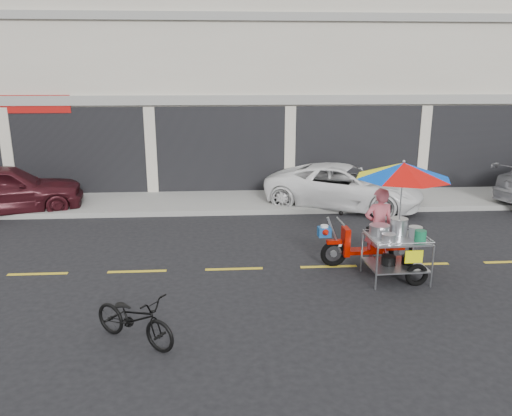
{
  "coord_description": "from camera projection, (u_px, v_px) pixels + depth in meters",
  "views": [
    {
      "loc": [
        -2.19,
        -9.7,
        4.0
      ],
      "look_at": [
        -1.5,
        0.6,
        1.15
      ],
      "focal_mm": 35.0,
      "sensor_mm": 36.0,
      "label": 1
    }
  ],
  "objects": [
    {
      "name": "food_vendor_rig",
      "position": [
        392.0,
        202.0,
        9.83
      ],
      "size": [
        2.41,
        1.89,
        2.38
      ],
      "rotation": [
        0.0,
        0.0,
        0.04
      ],
      "color": "black",
      "rests_on": "ground"
    },
    {
      "name": "maroon_sedan",
      "position": [
        4.0,
        189.0,
        14.24
      ],
      "size": [
        4.6,
        2.92,
        1.46
      ],
      "primitive_type": "imported",
      "rotation": [
        0.0,
        0.0,
        1.87
      ],
      "color": "#3D1117",
      "rests_on": "ground"
    },
    {
      "name": "centerline",
      "position": [
        329.0,
        266.0,
        10.53
      ],
      "size": [
        42.0,
        0.1,
        0.01
      ],
      "primitive_type": "cube",
      "color": "gold",
      "rests_on": "ground"
    },
    {
      "name": "ground",
      "position": [
        329.0,
        267.0,
        10.53
      ],
      "size": [
        90.0,
        90.0,
        0.0
      ],
      "primitive_type": "plane",
      "color": "black"
    },
    {
      "name": "white_pickup",
      "position": [
        344.0,
        186.0,
        14.97
      ],
      "size": [
        5.09,
        3.88,
        1.28
      ],
      "primitive_type": "imported",
      "rotation": [
        0.0,
        0.0,
        1.13
      ],
      "color": "white",
      "rests_on": "ground"
    },
    {
      "name": "near_bicycle",
      "position": [
        134.0,
        318.0,
        7.5
      ],
      "size": [
        1.56,
        1.32,
        0.81
      ],
      "primitive_type": "imported",
      "rotation": [
        0.0,
        0.0,
        0.96
      ],
      "color": "black",
      "rests_on": "ground"
    },
    {
      "name": "sidewalk",
      "position": [
        293.0,
        199.0,
        15.8
      ],
      "size": [
        45.0,
        3.0,
        0.15
      ],
      "primitive_type": "cube",
      "color": "gray",
      "rests_on": "ground"
    },
    {
      "name": "shophouse_block",
      "position": [
        348.0,
        64.0,
        19.77
      ],
      "size": [
        36.0,
        8.11,
        10.4
      ],
      "color": "beige",
      "rests_on": "ground"
    }
  ]
}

